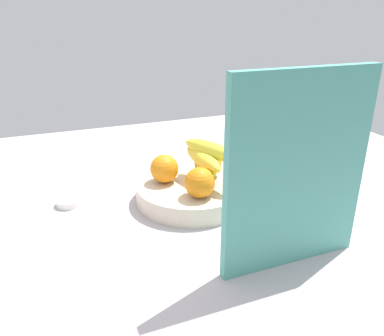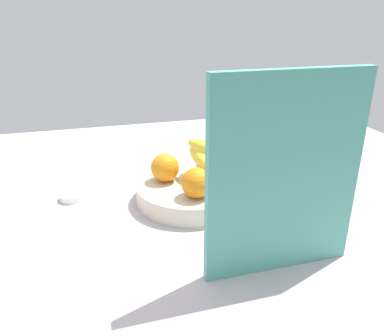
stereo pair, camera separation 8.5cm
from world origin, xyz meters
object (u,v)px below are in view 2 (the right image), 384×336
orange_center (210,164)px  jar_lid (72,196)px  orange_front_right (197,183)px  thermos_tumbler (308,155)px  fruit_bowl (192,192)px  orange_front_left (165,168)px  cutting_board (285,177)px  banana_bunch (205,163)px

orange_center → jar_lid: 35.55cm
jar_lid → orange_front_right: bearing=149.9°
orange_center → thermos_tumbler: (-24.68, 4.97, 1.58)cm
fruit_bowl → orange_front_left: (6.00, -3.23, 5.84)cm
cutting_board → banana_bunch: bearing=-81.1°
orange_front_left → orange_front_right: size_ratio=1.00×
thermos_tumbler → jar_lid: bearing=-10.5°
cutting_board → jar_lid: cutting_board is taller
jar_lid → fruit_bowl: bearing=163.3°
cutting_board → fruit_bowl: bearing=-75.6°
orange_center → cutting_board: size_ratio=0.19×
orange_center → thermos_tumbler: size_ratio=0.36×
thermos_tumbler → fruit_bowl: bearing=-4.3°
fruit_bowl → orange_front_left: 8.98cm
orange_center → cutting_board: cutting_board is taller
fruit_bowl → orange_front_left: bearing=-28.3°
cutting_board → jar_lid: (36.72, -38.55, -17.18)cm
banana_bunch → orange_center: bearing=-123.4°
orange_front_left → banana_bunch: (-9.13, 4.01, 1.81)cm
thermos_tumbler → banana_bunch: bearing=-3.2°
banana_bunch → thermos_tumbler: 27.00cm
fruit_bowl → thermos_tumbler: (-30.09, 2.28, 7.42)cm
orange_center → banana_bunch: size_ratio=0.38×
orange_front_left → thermos_tumbler: (-36.09, 5.51, 1.58)cm
orange_front_right → orange_front_left: bearing=-65.2°
cutting_board → thermos_tumbler: 36.41cm
jar_lid → cutting_board: bearing=133.6°
orange_front_left → thermos_tumbler: 36.55cm
orange_front_left → banana_bunch: banana_bunch is taller
orange_front_left → jar_lid: 24.61cm
orange_front_right → cutting_board: 26.07cm
fruit_bowl → banana_bunch: size_ratio=1.49×
thermos_tumbler → orange_front_left: bearing=-8.7°
fruit_bowl → banana_bunch: (-3.13, 0.78, 7.65)cm
orange_front_right → jar_lid: orange_front_right is taller
fruit_bowl → jar_lid: fruit_bowl is taller
banana_bunch → cutting_board: bearing=99.2°
orange_center → thermos_tumbler: 25.22cm
orange_center → cutting_board: bearing=94.3°
thermos_tumbler → jar_lid: size_ratio=3.21×
orange_front_right → orange_center: size_ratio=1.00×
orange_front_left → thermos_tumbler: thermos_tumbler is taller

